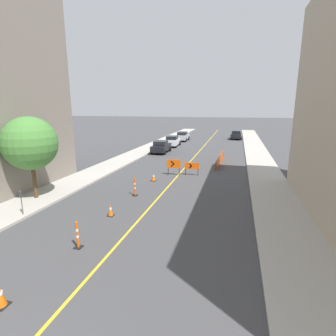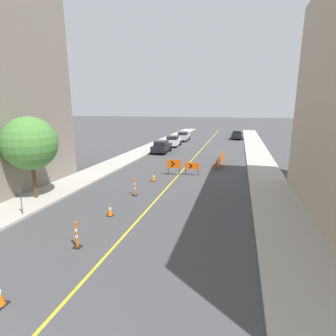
% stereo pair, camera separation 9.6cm
% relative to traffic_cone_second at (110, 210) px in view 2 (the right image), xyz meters
% --- Properties ---
extents(lane_stripe, '(0.12, 67.57, 0.01)m').
position_rel_traffic_cone_second_xyz_m(lane_stripe, '(1.71, 22.95, -0.32)').
color(lane_stripe, gold).
rests_on(lane_stripe, ground_plane).
extents(sidewalk_left, '(2.96, 67.57, 0.14)m').
position_rel_traffic_cone_second_xyz_m(sidewalk_left, '(-5.72, 22.95, -0.25)').
color(sidewalk_left, '#ADA89E').
rests_on(sidewalk_left, ground_plane).
extents(sidewalk_right, '(2.96, 67.57, 0.14)m').
position_rel_traffic_cone_second_xyz_m(sidewalk_right, '(9.13, 22.95, -0.25)').
color(sidewalk_right, '#ADA89E').
rests_on(sidewalk_right, ground_plane).
extents(traffic_cone_second, '(0.35, 0.35, 0.65)m').
position_rel_traffic_cone_second_xyz_m(traffic_cone_second, '(0.00, 0.00, 0.00)').
color(traffic_cone_second, black).
rests_on(traffic_cone_second, ground_plane).
extents(traffic_cone_third, '(0.40, 0.40, 0.62)m').
position_rel_traffic_cone_second_xyz_m(traffic_cone_third, '(0.16, 7.25, -0.02)').
color(traffic_cone_third, black).
rests_on(traffic_cone_third, ground_plane).
extents(delineator_post_front, '(0.33, 0.33, 1.21)m').
position_rel_traffic_cone_second_xyz_m(delineator_post_front, '(0.21, -3.42, 0.20)').
color(delineator_post_front, black).
rests_on(delineator_post_front, ground_plane).
extents(delineator_post_rear, '(0.33, 0.33, 1.24)m').
position_rel_traffic_cone_second_xyz_m(delineator_post_rear, '(0.04, 3.50, 0.22)').
color(delineator_post_rear, black).
rests_on(delineator_post_rear, ground_plane).
extents(arrow_barricade_primary, '(1.18, 0.12, 1.40)m').
position_rel_traffic_cone_second_xyz_m(arrow_barricade_primary, '(1.31, 9.44, 0.65)').
color(arrow_barricade_primary, '#EF560C').
rests_on(arrow_barricade_primary, ground_plane).
extents(arrow_barricade_secondary, '(1.29, 0.10, 1.15)m').
position_rel_traffic_cone_second_xyz_m(arrow_barricade_secondary, '(2.86, 9.78, 0.49)').
color(arrow_barricade_secondary, '#EF560C').
rests_on(arrow_barricade_secondary, ground_plane).
extents(safety_mesh_fence, '(0.37, 6.45, 1.01)m').
position_rel_traffic_cone_second_xyz_m(safety_mesh_fence, '(4.95, 15.16, 0.18)').
color(safety_mesh_fence, '#EF560C').
rests_on(safety_mesh_fence, ground_plane).
extents(parked_car_curb_near, '(1.95, 4.35, 1.59)m').
position_rel_traffic_cone_second_xyz_m(parked_car_curb_near, '(-2.98, 20.26, 0.48)').
color(parked_car_curb_near, black).
rests_on(parked_car_curb_near, ground_plane).
extents(parked_car_curb_mid, '(2.02, 4.39, 1.59)m').
position_rel_traffic_cone_second_xyz_m(parked_car_curb_mid, '(-2.93, 26.19, 0.48)').
color(parked_car_curb_mid, silver).
rests_on(parked_car_curb_mid, ground_plane).
extents(parked_car_curb_far, '(1.94, 4.34, 1.59)m').
position_rel_traffic_cone_second_xyz_m(parked_car_curb_far, '(-2.77, 33.03, 0.48)').
color(parked_car_curb_far, '#B7B7BC').
rests_on(parked_car_curb_far, ground_plane).
extents(parked_car_opposite_side, '(2.04, 4.40, 1.59)m').
position_rel_traffic_cone_second_xyz_m(parked_car_opposite_side, '(6.41, 37.85, 0.48)').
color(parked_car_opposite_side, black).
rests_on(parked_car_opposite_side, ground_plane).
extents(parking_meter_near_curb, '(0.12, 0.11, 1.36)m').
position_rel_traffic_cone_second_xyz_m(parking_meter_near_curb, '(-4.58, -1.33, 0.78)').
color(parking_meter_near_curb, '#4C4C51').
rests_on(parking_meter_near_curb, sidewalk_left).
extents(street_tree_left_near, '(3.32, 3.32, 5.19)m').
position_rel_traffic_cone_second_xyz_m(street_tree_left_near, '(-5.86, 1.15, 3.35)').
color(street_tree_left_near, '#4C3823').
rests_on(street_tree_left_near, sidewalk_left).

